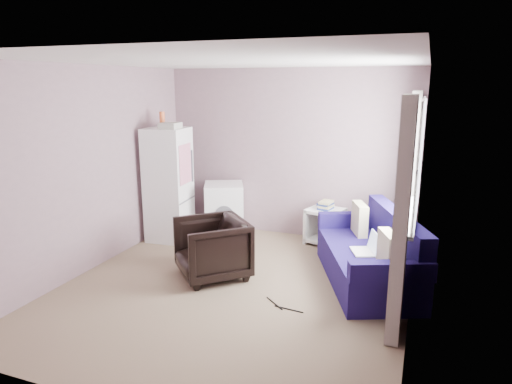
% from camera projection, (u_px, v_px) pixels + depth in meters
% --- Properties ---
extents(room, '(3.84, 4.24, 2.54)m').
position_uv_depth(room, '(234.00, 181.00, 4.91)').
color(room, '#846E56').
rests_on(room, ground).
extents(armchair, '(1.05, 1.05, 0.79)m').
position_uv_depth(armchair, '(212.00, 245.00, 5.43)').
color(armchair, black).
rests_on(armchair, ground).
extents(fridge, '(0.63, 0.62, 1.88)m').
position_uv_depth(fridge, '(169.00, 184.00, 6.67)').
color(fridge, white).
rests_on(fridge, ground).
extents(washing_machine, '(0.75, 0.75, 0.81)m').
position_uv_depth(washing_machine, '(224.00, 209.00, 6.94)').
color(washing_machine, white).
rests_on(washing_machine, ground).
extents(side_table, '(0.58, 0.58, 0.64)m').
position_uv_depth(side_table, '(325.00, 223.00, 6.60)').
color(side_table, white).
rests_on(side_table, ground).
extents(sofa, '(1.49, 2.05, 0.83)m').
position_uv_depth(sofa, '(372.00, 257.00, 5.31)').
color(sofa, navy).
rests_on(sofa, ground).
extents(window_dressing, '(0.17, 2.62, 2.18)m').
position_uv_depth(window_dressing, '(408.00, 194.00, 4.97)').
color(window_dressing, white).
rests_on(window_dressing, ground).
extents(floor_cables, '(0.46, 0.22, 0.01)m').
position_uv_depth(floor_cables, '(282.00, 306.00, 4.77)').
color(floor_cables, black).
rests_on(floor_cables, ground).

